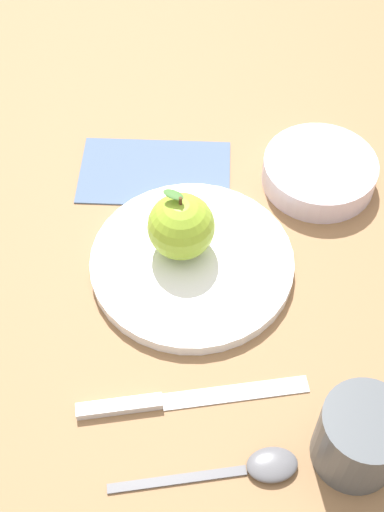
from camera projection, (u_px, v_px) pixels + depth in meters
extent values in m
plane|color=olive|center=(185.00, 291.00, 0.76)|extent=(2.40, 2.40, 0.00)
cylinder|color=white|center=(192.00, 263.00, 0.78)|extent=(0.23, 0.23, 0.02)
torus|color=white|center=(192.00, 261.00, 0.77)|extent=(0.23, 0.23, 0.01)
sphere|color=#8CB22D|center=(181.00, 226.00, 0.75)|extent=(0.07, 0.07, 0.07)
cylinder|color=#4C3319|center=(181.00, 202.00, 0.72)|extent=(0.00, 0.00, 0.01)
ellipsoid|color=#386628|center=(173.00, 194.00, 0.72)|extent=(0.03, 0.02, 0.00)
cylinder|color=silver|center=(319.00, 172.00, 0.85)|extent=(0.14, 0.14, 0.03)
torus|color=silver|center=(321.00, 164.00, 0.84)|extent=(0.14, 0.14, 0.01)
cylinder|color=#AB9FAF|center=(321.00, 166.00, 0.84)|extent=(0.11, 0.11, 0.01)
cylinder|color=#4C5156|center=(360.00, 437.00, 0.62)|extent=(0.08, 0.08, 0.08)
torus|color=#4C5156|center=(368.00, 421.00, 0.59)|extent=(0.08, 0.08, 0.01)
cylinder|color=#35393C|center=(368.00, 421.00, 0.59)|extent=(0.06, 0.06, 0.01)
cube|color=silver|center=(236.00, 393.00, 0.69)|extent=(0.11, 0.12, 0.00)
cube|color=silver|center=(119.00, 406.00, 0.67)|extent=(0.07, 0.07, 0.01)
ellipsoid|color=#59595E|center=(272.00, 465.00, 0.64)|extent=(0.06, 0.06, 0.01)
cube|color=#59595E|center=(177.00, 479.00, 0.63)|extent=(0.09, 0.10, 0.01)
cube|color=slate|center=(155.00, 171.00, 0.87)|extent=(0.22, 0.20, 0.00)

